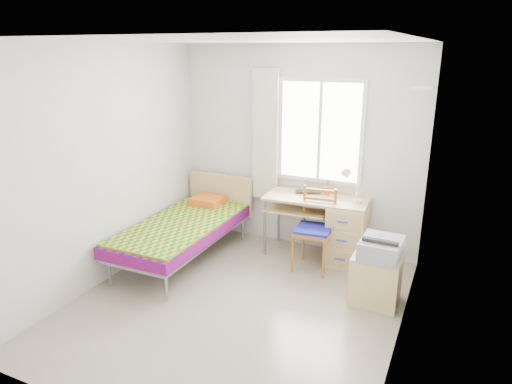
# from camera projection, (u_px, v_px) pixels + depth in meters

# --- Properties ---
(floor) EXTENTS (3.50, 3.50, 0.00)m
(floor) POSITION_uv_depth(u_px,v_px,m) (237.00, 304.00, 4.74)
(floor) COLOR #BCAD93
(floor) RESTS_ON ground
(ceiling) EXTENTS (3.50, 3.50, 0.00)m
(ceiling) POSITION_uv_depth(u_px,v_px,m) (233.00, 40.00, 3.96)
(ceiling) COLOR white
(ceiling) RESTS_ON wall_back
(wall_back) EXTENTS (3.20, 0.00, 3.20)m
(wall_back) POSITION_uv_depth(u_px,v_px,m) (297.00, 149.00, 5.86)
(wall_back) COLOR silver
(wall_back) RESTS_ON ground
(wall_left) EXTENTS (0.00, 3.50, 3.50)m
(wall_left) POSITION_uv_depth(u_px,v_px,m) (105.00, 166.00, 4.99)
(wall_left) COLOR silver
(wall_left) RESTS_ON ground
(wall_right) EXTENTS (0.00, 3.50, 3.50)m
(wall_right) POSITION_uv_depth(u_px,v_px,m) (410.00, 207.00, 3.71)
(wall_right) COLOR silver
(wall_right) RESTS_ON ground
(window) EXTENTS (1.10, 0.04, 1.30)m
(window) POSITION_uv_depth(u_px,v_px,m) (320.00, 132.00, 5.65)
(window) COLOR white
(window) RESTS_ON wall_back
(curtain) EXTENTS (0.35, 0.05, 1.70)m
(curtain) POSITION_uv_depth(u_px,v_px,m) (265.00, 136.00, 5.93)
(curtain) COLOR beige
(curtain) RESTS_ON wall_back
(floating_shelf) EXTENTS (0.20, 0.32, 0.03)m
(floating_shelf) POSITION_uv_depth(u_px,v_px,m) (424.00, 87.00, 4.71)
(floating_shelf) COLOR white
(floating_shelf) RESTS_ON wall_right
(bed) EXTENTS (0.96, 2.01, 0.87)m
(bed) POSITION_uv_depth(u_px,v_px,m) (186.00, 226.00, 5.66)
(bed) COLOR gray
(bed) RESTS_ON floor
(desk) EXTENTS (1.28, 0.63, 0.79)m
(desk) POSITION_uv_depth(u_px,v_px,m) (342.00, 229.00, 5.58)
(desk) COLOR tan
(desk) RESTS_ON floor
(chair) EXTENTS (0.46, 0.46, 0.98)m
(chair) POSITION_uv_depth(u_px,v_px,m) (316.00, 225.00, 5.38)
(chair) COLOR #A2511F
(chair) RESTS_ON floor
(cabinet) EXTENTS (0.49, 0.43, 0.53)m
(cabinet) POSITION_uv_depth(u_px,v_px,m) (375.00, 279.00, 4.70)
(cabinet) COLOR tan
(cabinet) RESTS_ON floor
(printer) EXTENTS (0.41, 0.47, 0.20)m
(printer) POSITION_uv_depth(u_px,v_px,m) (381.00, 247.00, 4.57)
(printer) COLOR #ABADB3
(printer) RESTS_ON cabinet
(laptop) EXTENTS (0.38, 0.31, 0.03)m
(laptop) POSITION_uv_depth(u_px,v_px,m) (308.00, 193.00, 5.73)
(laptop) COLOR black
(laptop) RESTS_ON desk
(pen_cup) EXTENTS (0.10, 0.10, 0.11)m
(pen_cup) POSITION_uv_depth(u_px,v_px,m) (327.00, 191.00, 5.69)
(pen_cup) COLOR orange
(pen_cup) RESTS_ON desk
(task_lamp) EXTENTS (0.23, 0.33, 0.44)m
(task_lamp) POSITION_uv_depth(u_px,v_px,m) (351.00, 182.00, 5.26)
(task_lamp) COLOR white
(task_lamp) RESTS_ON desk
(book) EXTENTS (0.18, 0.24, 0.02)m
(book) POSITION_uv_depth(u_px,v_px,m) (302.00, 210.00, 5.76)
(book) COLOR gray
(book) RESTS_ON desk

